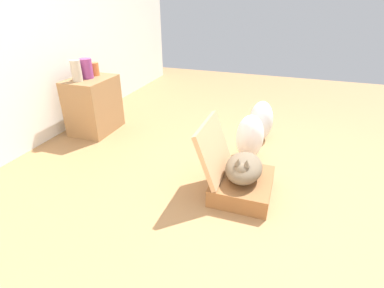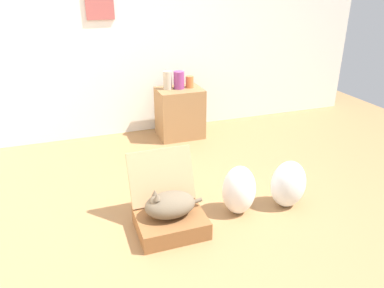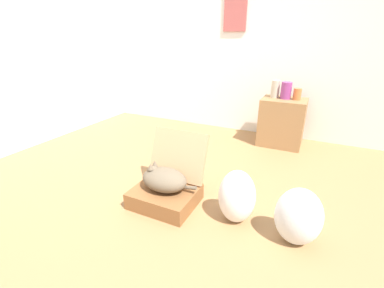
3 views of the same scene
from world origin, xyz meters
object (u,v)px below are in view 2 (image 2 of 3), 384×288
object	(u,v)px
plastic_bag_clear	(288,184)
side_table	(180,113)
suitcase_base	(171,222)
vase_short	(190,82)
cat	(169,204)
vase_tall	(168,80)
plastic_bag_white	(239,190)
vase_round	(179,80)

from	to	relation	value
plastic_bag_clear	side_table	world-z (taller)	side_table
suitcase_base	vase_short	world-z (taller)	vase_short
suitcase_base	cat	distance (m)	0.17
suitcase_base	side_table	bearing A→B (deg)	69.98
vase_tall	side_table	bearing A→B (deg)	-16.25
plastic_bag_white	vase_short	size ratio (longest dim) A/B	3.10
vase_round	side_table	bearing A→B (deg)	-90.00
cat	vase_tall	distance (m)	2.02
side_table	plastic_bag_clear	bearing A→B (deg)	-77.97
plastic_bag_white	vase_round	distance (m)	1.88
vase_short	vase_round	world-z (taller)	vase_round
plastic_bag_white	side_table	size ratio (longest dim) A/B	0.70
plastic_bag_clear	vase_short	bearing A→B (deg)	97.83
plastic_bag_white	vase_short	distance (m)	1.88
plastic_bag_clear	vase_short	xyz separation A→B (m)	(-0.26, 1.86, 0.47)
plastic_bag_white	plastic_bag_clear	bearing A→B (deg)	-6.21
vase_tall	vase_short	bearing A→B (deg)	-4.79
vase_tall	vase_round	xyz separation A→B (m)	(0.14, -0.02, -0.00)
plastic_bag_clear	vase_short	size ratio (longest dim) A/B	3.06
plastic_bag_clear	side_table	xyz separation A→B (m)	(-0.39, 1.84, 0.09)
plastic_bag_clear	side_table	distance (m)	1.88
cat	plastic_bag_white	size ratio (longest dim) A/B	1.10
plastic_bag_clear	cat	bearing A→B (deg)	-179.94
suitcase_base	vase_round	size ratio (longest dim) A/B	2.54
plastic_bag_clear	vase_tall	xyz separation A→B (m)	(-0.53, 1.88, 0.51)
side_table	vase_short	xyz separation A→B (m)	(0.14, 0.02, 0.38)
suitcase_base	plastic_bag_clear	xyz separation A→B (m)	(1.06, 0.00, 0.14)
suitcase_base	cat	xyz separation A→B (m)	(-0.01, 0.00, 0.17)
side_table	vase_tall	distance (m)	0.44
side_table	plastic_bag_white	bearing A→B (deg)	-91.78
plastic_bag_white	plastic_bag_clear	distance (m)	0.45
cat	side_table	bearing A→B (deg)	69.78
plastic_bag_white	suitcase_base	bearing A→B (deg)	-175.33
side_table	vase_round	distance (m)	0.41
plastic_bag_clear	vase_short	distance (m)	1.93
cat	vase_round	distance (m)	2.04
vase_tall	vase_round	bearing A→B (deg)	-9.30
plastic_bag_white	vase_round	xyz separation A→B (m)	(0.06, 1.81, 0.50)
plastic_bag_white	vase_short	world-z (taller)	vase_short
vase_tall	vase_round	distance (m)	0.14
suitcase_base	vase_tall	size ratio (longest dim) A/B	2.44
cat	vase_round	xyz separation A→B (m)	(0.68, 1.86, 0.48)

